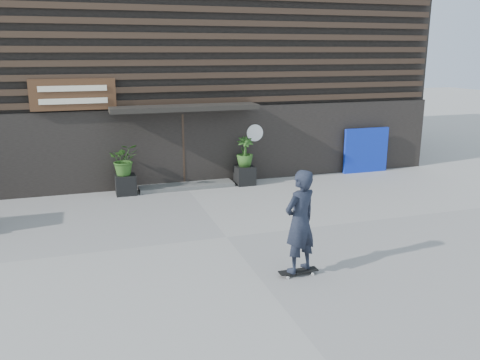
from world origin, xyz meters
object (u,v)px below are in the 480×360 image
object	(u,v)px
planter_pot_right	(245,175)
blue_tarp	(366,150)
skateboarder	(300,222)
planter_pot_left	(126,185)

from	to	relation	value
planter_pot_right	blue_tarp	bearing A→B (deg)	3.70
planter_pot_right	skateboarder	xyz separation A→B (m)	(-1.14, -6.77, 0.79)
planter_pot_left	planter_pot_right	bearing A→B (deg)	0.00
planter_pot_left	blue_tarp	bearing A→B (deg)	2.04
planter_pot_left	planter_pot_right	world-z (taller)	same
planter_pot_left	skateboarder	xyz separation A→B (m)	(2.66, -6.77, 0.79)
planter_pot_left	skateboarder	bearing A→B (deg)	-68.54
blue_tarp	skateboarder	xyz separation A→B (m)	(-5.78, -7.07, 0.30)
planter_pot_right	blue_tarp	distance (m)	4.68
planter_pot_right	blue_tarp	xyz separation A→B (m)	(4.64, 0.30, 0.49)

